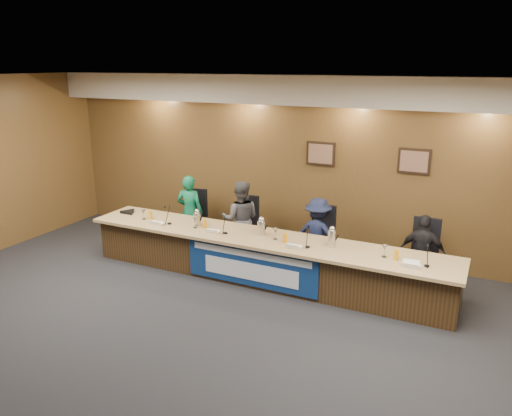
% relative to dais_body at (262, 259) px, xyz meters
% --- Properties ---
extents(floor, '(10.00, 10.00, 0.00)m').
position_rel_dais_body_xyz_m(floor, '(0.00, -2.40, -0.35)').
color(floor, black).
rests_on(floor, ground).
extents(ceiling, '(10.00, 8.00, 0.04)m').
position_rel_dais_body_xyz_m(ceiling, '(0.00, -2.40, 2.85)').
color(ceiling, silver).
rests_on(ceiling, wall_back).
extents(wall_back, '(10.00, 0.04, 3.20)m').
position_rel_dais_body_xyz_m(wall_back, '(0.00, 1.60, 1.25)').
color(wall_back, brown).
rests_on(wall_back, floor).
extents(soffit, '(10.00, 0.50, 0.50)m').
position_rel_dais_body_xyz_m(soffit, '(0.00, 1.35, 2.60)').
color(soffit, beige).
rests_on(soffit, wall_back).
extents(dais_body, '(6.00, 0.80, 0.70)m').
position_rel_dais_body_xyz_m(dais_body, '(0.00, 0.00, 0.00)').
color(dais_body, '#392612').
rests_on(dais_body, floor).
extents(dais_top, '(6.10, 0.95, 0.05)m').
position_rel_dais_body_xyz_m(dais_top, '(0.00, -0.05, 0.38)').
color(dais_top, tan).
rests_on(dais_top, dais_body).
extents(banner, '(2.20, 0.02, 0.65)m').
position_rel_dais_body_xyz_m(banner, '(0.00, -0.41, 0.03)').
color(banner, navy).
rests_on(banner, dais_body).
extents(banner_text_upper, '(2.00, 0.01, 0.10)m').
position_rel_dais_body_xyz_m(banner_text_upper, '(0.00, -0.43, 0.23)').
color(banner_text_upper, silver).
rests_on(banner_text_upper, banner).
extents(banner_text_lower, '(1.60, 0.01, 0.28)m').
position_rel_dais_body_xyz_m(banner_text_lower, '(0.00, -0.43, -0.05)').
color(banner_text_lower, silver).
rests_on(banner_text_lower, banner).
extents(wall_photo_left, '(0.52, 0.04, 0.42)m').
position_rel_dais_body_xyz_m(wall_photo_left, '(0.40, 1.57, 1.50)').
color(wall_photo_left, black).
rests_on(wall_photo_left, wall_back).
extents(wall_photo_right, '(0.52, 0.04, 0.42)m').
position_rel_dais_body_xyz_m(wall_photo_right, '(2.00, 1.57, 1.50)').
color(wall_photo_right, black).
rests_on(wall_photo_right, wall_back).
extents(panelist_a, '(0.56, 0.41, 1.40)m').
position_rel_dais_body_xyz_m(panelist_a, '(-1.86, 0.74, 0.35)').
color(panelist_a, '#0D613F').
rests_on(panelist_a, floor).
extents(panelist_b, '(0.83, 0.74, 1.41)m').
position_rel_dais_body_xyz_m(panelist_b, '(-0.78, 0.74, 0.35)').
color(panelist_b, '#46464B').
rests_on(panelist_b, floor).
extents(panelist_c, '(0.85, 0.53, 1.27)m').
position_rel_dais_body_xyz_m(panelist_c, '(0.67, 0.74, 0.28)').
color(panelist_c, '#141A36').
rests_on(panelist_c, floor).
extents(panelist_d, '(0.72, 0.33, 1.20)m').
position_rel_dais_body_xyz_m(panelist_d, '(2.37, 0.74, 0.25)').
color(panelist_d, black).
rests_on(panelist_d, floor).
extents(office_chair_a, '(0.56, 0.56, 0.08)m').
position_rel_dais_body_xyz_m(office_chair_a, '(-1.86, 0.84, 0.13)').
color(office_chair_a, black).
rests_on(office_chair_a, floor).
extents(office_chair_b, '(0.50, 0.50, 0.08)m').
position_rel_dais_body_xyz_m(office_chair_b, '(-0.78, 0.84, 0.13)').
color(office_chair_b, black).
rests_on(office_chair_b, floor).
extents(office_chair_c, '(0.49, 0.49, 0.08)m').
position_rel_dais_body_xyz_m(office_chair_c, '(0.67, 0.84, 0.13)').
color(office_chair_c, black).
rests_on(office_chair_c, floor).
extents(office_chair_d, '(0.50, 0.50, 0.08)m').
position_rel_dais_body_xyz_m(office_chair_d, '(2.37, 0.84, 0.13)').
color(office_chair_d, black).
rests_on(office_chair_d, floor).
extents(nameplate_a, '(0.24, 0.08, 0.10)m').
position_rel_dais_body_xyz_m(nameplate_a, '(-1.85, -0.31, 0.45)').
color(nameplate_a, white).
rests_on(nameplate_a, dais_top).
extents(microphone_a, '(0.07, 0.07, 0.02)m').
position_rel_dais_body_xyz_m(microphone_a, '(-1.68, -0.15, 0.41)').
color(microphone_a, black).
rests_on(microphone_a, dais_top).
extents(juice_glass_a, '(0.06, 0.06, 0.15)m').
position_rel_dais_body_xyz_m(juice_glass_a, '(-2.14, -0.07, 0.47)').
color(juice_glass_a, orange).
rests_on(juice_glass_a, dais_top).
extents(water_glass_a, '(0.08, 0.08, 0.18)m').
position_rel_dais_body_xyz_m(water_glass_a, '(-2.25, -0.13, 0.49)').
color(water_glass_a, silver).
rests_on(water_glass_a, dais_top).
extents(nameplate_b, '(0.24, 0.08, 0.10)m').
position_rel_dais_body_xyz_m(nameplate_b, '(-0.79, -0.26, 0.45)').
color(nameplate_b, white).
rests_on(nameplate_b, dais_top).
extents(microphone_b, '(0.07, 0.07, 0.02)m').
position_rel_dais_body_xyz_m(microphone_b, '(-0.58, -0.17, 0.41)').
color(microphone_b, black).
rests_on(microphone_b, dais_top).
extents(juice_glass_b, '(0.06, 0.06, 0.15)m').
position_rel_dais_body_xyz_m(juice_glass_b, '(-1.02, -0.07, 0.47)').
color(juice_glass_b, orange).
rests_on(juice_glass_b, dais_top).
extents(water_glass_b, '(0.08, 0.08, 0.18)m').
position_rel_dais_body_xyz_m(water_glass_b, '(-1.18, -0.13, 0.49)').
color(water_glass_b, silver).
rests_on(water_glass_b, dais_top).
extents(nameplate_c, '(0.24, 0.08, 0.10)m').
position_rel_dais_body_xyz_m(nameplate_c, '(0.65, -0.34, 0.45)').
color(nameplate_c, white).
rests_on(nameplate_c, dais_top).
extents(microphone_c, '(0.07, 0.07, 0.02)m').
position_rel_dais_body_xyz_m(microphone_c, '(0.83, -0.18, 0.41)').
color(microphone_c, black).
rests_on(microphone_c, dais_top).
extents(juice_glass_c, '(0.06, 0.06, 0.15)m').
position_rel_dais_body_xyz_m(juice_glass_c, '(0.45, -0.14, 0.47)').
color(juice_glass_c, orange).
rests_on(juice_glass_c, dais_top).
extents(water_glass_c, '(0.08, 0.08, 0.18)m').
position_rel_dais_body_xyz_m(water_glass_c, '(0.26, -0.06, 0.49)').
color(water_glass_c, silver).
rests_on(water_glass_c, dais_top).
extents(nameplate_d, '(0.24, 0.08, 0.10)m').
position_rel_dais_body_xyz_m(nameplate_d, '(2.35, -0.32, 0.45)').
color(nameplate_d, white).
rests_on(nameplate_d, dais_top).
extents(microphone_d, '(0.07, 0.07, 0.02)m').
position_rel_dais_body_xyz_m(microphone_d, '(2.53, -0.15, 0.41)').
color(microphone_d, black).
rests_on(microphone_d, dais_top).
extents(juice_glass_d, '(0.06, 0.06, 0.15)m').
position_rel_dais_body_xyz_m(juice_glass_d, '(2.11, -0.10, 0.47)').
color(juice_glass_d, orange).
rests_on(juice_glass_d, dais_top).
extents(water_glass_d, '(0.08, 0.08, 0.18)m').
position_rel_dais_body_xyz_m(water_glass_d, '(1.94, -0.06, 0.49)').
color(water_glass_d, silver).
rests_on(water_glass_d, dais_top).
extents(carafe_left, '(0.12, 0.12, 0.23)m').
position_rel_dais_body_xyz_m(carafe_left, '(-1.21, -0.01, 0.51)').
color(carafe_left, silver).
rests_on(carafe_left, dais_top).
extents(carafe_mid, '(0.13, 0.13, 0.23)m').
position_rel_dais_body_xyz_m(carafe_mid, '(-0.03, 0.04, 0.52)').
color(carafe_mid, silver).
rests_on(carafe_mid, dais_top).
extents(carafe_right, '(0.12, 0.12, 0.26)m').
position_rel_dais_body_xyz_m(carafe_right, '(1.14, 0.01, 0.53)').
color(carafe_right, silver).
rests_on(carafe_right, dais_top).
extents(speakerphone, '(0.32, 0.32, 0.05)m').
position_rel_dais_body_xyz_m(speakerphone, '(-2.72, 0.04, 0.43)').
color(speakerphone, black).
rests_on(speakerphone, dais_top).
extents(paper_stack, '(0.26, 0.33, 0.01)m').
position_rel_dais_body_xyz_m(paper_stack, '(2.33, -0.14, 0.40)').
color(paper_stack, white).
rests_on(paper_stack, dais_top).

